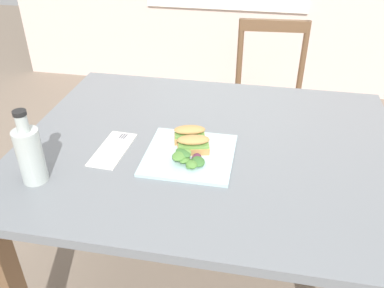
{
  "coord_description": "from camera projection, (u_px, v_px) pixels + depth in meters",
  "views": [
    {
      "loc": [
        0.13,
        -1.02,
        1.46
      ],
      "look_at": [
        -0.08,
        0.06,
        0.76
      ],
      "focal_mm": 38.18,
      "sensor_mm": 36.0,
      "label": 1
    }
  ],
  "objects": [
    {
      "name": "sandwich_half_back",
      "position": [
        190.0,
        134.0,
        1.32
      ],
      "size": [
        0.11,
        0.08,
        0.06
      ],
      "color": "tan",
      "rests_on": "plate_lunch"
    },
    {
      "name": "salad_mixed_greens",
      "position": [
        188.0,
        159.0,
        1.22
      ],
      "size": [
        0.11,
        0.09,
        0.03
      ],
      "color": "#518438",
      "rests_on": "plate_lunch"
    },
    {
      "name": "dining_table",
      "position": [
        208.0,
        172.0,
        1.41
      ],
      "size": [
        1.24,
        0.99,
        0.74
      ],
      "color": "slate",
      "rests_on": "ground"
    },
    {
      "name": "fork_on_napkin",
      "position": [
        115.0,
        146.0,
        1.32
      ],
      "size": [
        0.04,
        0.19,
        0.0
      ],
      "color": "silver",
      "rests_on": "napkin_folded"
    },
    {
      "name": "plate_lunch",
      "position": [
        190.0,
        155.0,
        1.28
      ],
      "size": [
        0.27,
        0.27,
        0.01
      ],
      "primitive_type": "cube",
      "color": "silver",
      "rests_on": "dining_table"
    },
    {
      "name": "napkin_folded",
      "position": [
        113.0,
        149.0,
        1.31
      ],
      "size": [
        0.1,
        0.21,
        0.0
      ],
      "primitive_type": "cube",
      "rotation": [
        0.0,
        0.0,
        -0.05
      ],
      "color": "silver",
      "rests_on": "dining_table"
    },
    {
      "name": "sandwich_half_front",
      "position": [
        193.0,
        144.0,
        1.27
      ],
      "size": [
        0.11,
        0.08,
        0.06
      ],
      "color": "tan",
      "rests_on": "plate_lunch"
    },
    {
      "name": "bottle_cold_brew",
      "position": [
        31.0,
        157.0,
        1.14
      ],
      "size": [
        0.07,
        0.07,
        0.22
      ],
      "color": "black",
      "rests_on": "dining_table"
    },
    {
      "name": "chair_wooden_far",
      "position": [
        268.0,
        105.0,
        2.22
      ],
      "size": [
        0.43,
        0.43,
        0.87
      ],
      "color": "brown",
      "rests_on": "ground"
    }
  ]
}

